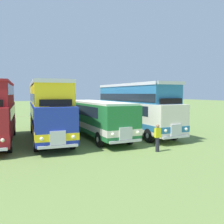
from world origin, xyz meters
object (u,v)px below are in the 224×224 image
bus_eighth_in_row (134,107)px  bus_seventh_in_row (96,116)px  bus_sixth_in_row (48,110)px  marshal_person (158,138)px

bus_eighth_in_row → bus_seventh_in_row: bearing=-172.0°
bus_sixth_in_row → bus_seventh_in_row: 3.91m
bus_eighth_in_row → marshal_person: 7.27m
bus_sixth_in_row → marshal_person: (5.84, -6.67, -1.47)m
bus_sixth_in_row → bus_eighth_in_row: 7.70m
bus_seventh_in_row → bus_eighth_in_row: 3.94m
bus_sixth_in_row → marshal_person: size_ratio=6.40×
bus_sixth_in_row → marshal_person: 8.99m
bus_seventh_in_row → bus_eighth_in_row: bus_eighth_in_row is taller
bus_seventh_in_row → bus_eighth_in_row: bearing=8.0°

